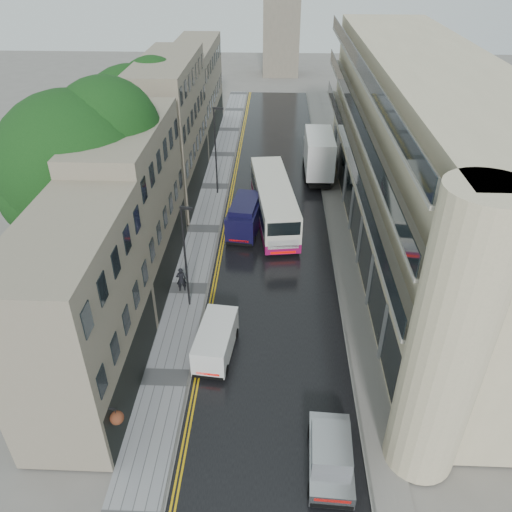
# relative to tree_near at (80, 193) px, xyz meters

# --- Properties ---
(road) EXTENTS (9.00, 85.00, 0.02)m
(road) POSITION_rel_tree_near_xyz_m (12.50, 7.50, -6.94)
(road) COLOR black
(road) RESTS_ON ground
(left_sidewalk) EXTENTS (2.70, 85.00, 0.12)m
(left_sidewalk) POSITION_rel_tree_near_xyz_m (6.65, 7.50, -6.89)
(left_sidewalk) COLOR gray
(left_sidewalk) RESTS_ON ground
(right_sidewalk) EXTENTS (1.80, 85.00, 0.12)m
(right_sidewalk) POSITION_rel_tree_near_xyz_m (17.90, 7.50, -6.89)
(right_sidewalk) COLOR slate
(right_sidewalk) RESTS_ON ground
(old_shop_row) EXTENTS (4.50, 56.00, 12.00)m
(old_shop_row) POSITION_rel_tree_near_xyz_m (3.05, 10.00, -0.95)
(old_shop_row) COLOR gray
(old_shop_row) RESTS_ON ground
(modern_block) EXTENTS (8.00, 40.00, 14.00)m
(modern_block) POSITION_rel_tree_near_xyz_m (22.80, 6.00, 0.05)
(modern_block) COLOR beige
(modern_block) RESTS_ON ground
(tree_near) EXTENTS (10.56, 10.56, 13.89)m
(tree_near) POSITION_rel_tree_near_xyz_m (0.00, 0.00, 0.00)
(tree_near) COLOR black
(tree_near) RESTS_ON ground
(tree_far) EXTENTS (9.24, 9.24, 12.46)m
(tree_far) POSITION_rel_tree_near_xyz_m (0.30, 13.00, -0.72)
(tree_far) COLOR black
(tree_far) RESTS_ON ground
(cream_bus) EXTENTS (4.39, 12.46, 3.33)m
(cream_bus) POSITION_rel_tree_near_xyz_m (11.59, 5.94, -5.26)
(cream_bus) COLOR silver
(cream_bus) RESTS_ON road
(white_lorry) EXTENTS (2.63, 8.70, 4.56)m
(white_lorry) POSITION_rel_tree_near_xyz_m (15.53, 16.99, -4.64)
(white_lorry) COLOR white
(white_lorry) RESTS_ON road
(silver_hatchback) EXTENTS (2.17, 4.56, 1.68)m
(silver_hatchback) POSITION_rel_tree_near_xyz_m (14.33, -15.68, -6.09)
(silver_hatchback) COLOR #9A9A9E
(silver_hatchback) RESTS_ON road
(white_van) EXTENTS (2.36, 4.58, 1.99)m
(white_van) POSITION_rel_tree_near_xyz_m (8.20, -8.47, -5.93)
(white_van) COLOR white
(white_van) RESTS_ON road
(navy_van) EXTENTS (2.96, 5.89, 2.88)m
(navy_van) POSITION_rel_tree_near_xyz_m (8.82, 5.76, -5.48)
(navy_van) COLOR black
(navy_van) RESTS_ON road
(pedestrian) EXTENTS (0.76, 0.59, 1.84)m
(pedestrian) POSITION_rel_tree_near_xyz_m (6.20, -1.06, -5.90)
(pedestrian) COLOR black
(pedestrian) RESTS_ON left_sidewalk
(lamp_post_near) EXTENTS (0.84, 0.35, 7.31)m
(lamp_post_near) POSITION_rel_tree_near_xyz_m (6.95, -2.57, -3.17)
(lamp_post_near) COLOR black
(lamp_post_near) RESTS_ON left_sidewalk
(lamp_post_far) EXTENTS (0.93, 0.30, 8.11)m
(lamp_post_far) POSITION_rel_tree_near_xyz_m (7.03, 14.35, -2.77)
(lamp_post_far) COLOR black
(lamp_post_far) RESTS_ON left_sidewalk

